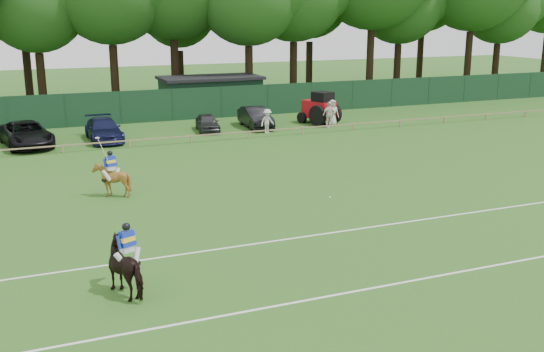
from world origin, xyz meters
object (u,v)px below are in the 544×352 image
suv_black (26,134)px  polo_ball (330,198)px  spectator_mid (329,115)px  utility_shed (211,94)px  spectator_left (267,121)px  tractor (320,109)px  spectator_right (332,113)px  sedan_navy (104,130)px  horse_chestnut (112,180)px  hatch_grey (207,123)px  estate_black (256,117)px  horse_dark (129,267)px

suv_black → polo_ball: size_ratio=62.98×
spectator_mid → utility_shed: bearing=104.4°
spectator_left → tractor: (5.16, 2.06, 0.31)m
polo_ball → spectator_right: bearing=62.1°
spectator_mid → polo_ball: size_ratio=21.39×
suv_black → utility_shed: 17.53m
sedan_navy → spectator_left: (10.99, -1.61, 0.12)m
horse_chestnut → hatch_grey: (8.87, 14.25, -0.18)m
hatch_grey → utility_shed: utility_shed is taller
estate_black → hatch_grey: bearing=-174.0°
utility_shed → hatch_grey: bearing=-108.6°
sedan_navy → polo_ball: bearing=-67.4°
polo_ball → tractor: 20.11m
spectator_right → tractor: tractor is taller
spectator_left → spectator_right: spectator_right is taller
utility_shed → horse_chestnut: bearing=-117.3°
spectator_mid → tractor: 1.76m
estate_black → polo_ball: (-3.46, -18.56, -0.70)m
horse_dark → polo_ball: (10.28, 6.67, -0.80)m
suv_black → spectator_mid: (20.79, -1.24, 0.17)m
polo_ball → suv_black: bearing=125.0°
estate_black → spectator_right: bearing=-12.1°
utility_shed → estate_black: bearing=-83.7°
horse_dark → hatch_grey: (10.01, 25.07, -0.22)m
spectator_mid → tractor: bearing=70.0°
spectator_right → tractor: size_ratio=0.58×
horse_chestnut → estate_black: horse_chestnut is taller
tractor → sedan_navy: bearing=161.9°
suv_black → tractor: (20.94, 0.50, 0.37)m
hatch_grey → polo_ball: hatch_grey is taller
sedan_navy → spectator_right: bearing=-3.0°
sedan_navy → utility_shed: 13.65m
hatch_grey → spectator_right: spectator_right is taller
suv_black → estate_black: bearing=-5.9°
estate_black → spectator_left: bearing=-87.9°
utility_shed → spectator_left: bearing=-85.5°
hatch_grey → estate_black: bearing=11.2°
spectator_left → polo_ball: bearing=-118.9°
sedan_navy → spectator_mid: spectator_mid is taller
sedan_navy → tractor: bearing=1.0°
hatch_grey → polo_ball: size_ratio=40.47×
sedan_navy → polo_ball: size_ratio=56.19×
spectator_mid → estate_black: bearing=141.6°
spectator_left → tractor: size_ratio=0.50×
horse_chestnut → utility_shed: (11.70, 22.66, 0.74)m
horse_chestnut → spectator_right: size_ratio=0.81×
spectator_left → tractor: bearing=4.8°
spectator_left → spectator_right: (5.61, 0.91, 0.13)m
estate_black → spectator_left: size_ratio=2.67×
horse_dark → utility_shed: 35.86m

